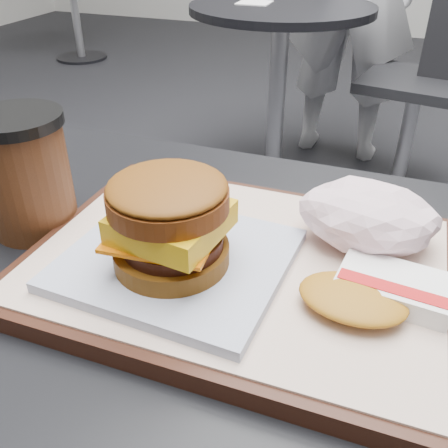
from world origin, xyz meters
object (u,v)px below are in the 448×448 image
hash_brown (376,292)px  customer_table (198,423)px  neighbor_chair (439,72)px  breakfast_sandwich (172,232)px  neighbor_table (279,59)px  crumpled_wrapper (368,216)px  coffee_cup (25,170)px  serving_tray (238,265)px

hash_brown → customer_table: bearing=-172.5°
customer_table → neighbor_chair: size_ratio=0.91×
breakfast_sandwich → neighbor_table: breakfast_sandwich is taller
hash_brown → neighbor_chair: neighbor_chair is taller
crumpled_wrapper → coffee_cup: size_ratio=1.01×
neighbor_chair → customer_table: bearing=-97.8°
neighbor_chair → crumpled_wrapper: bearing=-93.9°
neighbor_chair → breakfast_sandwich: bearing=-98.4°
coffee_cup → neighbor_chair: bearing=75.9°
crumpled_wrapper → breakfast_sandwich: bearing=-146.2°
customer_table → neighbor_chair: neighbor_chair is taller
customer_table → coffee_cup: bearing=167.9°
neighbor_table → serving_tray: bearing=-76.8°
customer_table → neighbor_table: size_ratio=1.07×
hash_brown → crumpled_wrapper: (-0.02, 0.09, 0.02)m
hash_brown → coffee_cup: bearing=176.4°
breakfast_sandwich → customer_table: bearing=-10.5°
neighbor_table → breakfast_sandwich: bearing=-78.6°
crumpled_wrapper → neighbor_chair: 1.76m
coffee_cup → breakfast_sandwich: bearing=-12.2°
breakfast_sandwich → neighbor_table: 1.70m
serving_tray → neighbor_table: bearing=103.2°
breakfast_sandwich → coffee_cup: (-0.18, 0.04, 0.01)m
hash_brown → coffee_cup: coffee_cup is taller
hash_brown → serving_tray: bearing=170.7°
coffee_cup → neighbor_table: coffee_cup is taller
crumpled_wrapper → neighbor_table: 1.64m
serving_tray → neighbor_table: (-0.38, 1.61, -0.23)m
neighbor_table → customer_table: bearing=-78.0°
customer_table → serving_tray: size_ratio=2.11×
breakfast_sandwich → hash_brown: size_ratio=1.62×
customer_table → crumpled_wrapper: (0.13, 0.11, 0.23)m
serving_tray → customer_table: bearing=-125.4°
serving_tray → crumpled_wrapper: (0.11, 0.07, 0.04)m
customer_table → neighbor_table: bearing=102.0°
customer_table → neighbor_table: customer_table is taller
crumpled_wrapper → neighbor_table: (-0.48, 1.54, -0.27)m
customer_table → neighbor_chair: (0.25, 1.83, -0.07)m
breakfast_sandwich → serving_tray: bearing=38.3°
neighbor_chair → serving_tray: bearing=-97.1°
coffee_cup → serving_tray: bearing=-0.5°
breakfast_sandwich → hash_brown: bearing=5.6°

